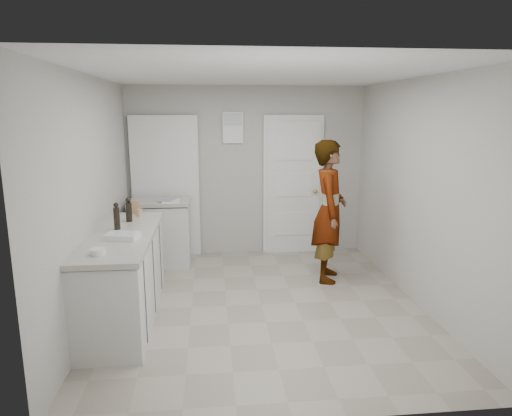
{
  "coord_description": "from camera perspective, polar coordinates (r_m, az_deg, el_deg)",
  "views": [
    {
      "loc": [
        -0.54,
        -4.77,
        2.13
      ],
      "look_at": [
        -0.02,
        0.4,
        1.03
      ],
      "focal_mm": 32.0,
      "sensor_mm": 36.0,
      "label": 1
    }
  ],
  "objects": [
    {
      "name": "cake_mix_box",
      "position": [
        5.65,
        -14.83,
        0.1
      ],
      "size": [
        0.1,
        0.05,
        0.16
      ],
      "primitive_type": "cube",
      "rotation": [
        0.0,
        0.0,
        -0.03
      ],
      "color": "#9A724D",
      "rests_on": "main_counter"
    },
    {
      "name": "papers",
      "position": [
        6.34,
        -10.57,
        0.86
      ],
      "size": [
        0.25,
        0.31,
        0.01
      ],
      "primitive_type": "cube",
      "rotation": [
        0.0,
        0.0,
        0.03
      ],
      "color": "white",
      "rests_on": "side_counter"
    },
    {
      "name": "room_shell",
      "position": [
        6.82,
        -2.61,
        2.63
      ],
      "size": [
        4.0,
        4.0,
        4.0
      ],
      "color": "#A8A59E",
      "rests_on": "ground"
    },
    {
      "name": "oil_cruet_b",
      "position": [
        4.94,
        -17.02,
        -1.03
      ],
      "size": [
        0.06,
        0.06,
        0.29
      ],
      "color": "black",
      "rests_on": "main_counter"
    },
    {
      "name": "spice_jar",
      "position": [
        5.51,
        -14.36,
        -0.57
      ],
      "size": [
        0.06,
        0.06,
        0.09
      ],
      "primitive_type": "cylinder",
      "color": "tan",
      "rests_on": "main_counter"
    },
    {
      "name": "side_counter",
      "position": [
        6.58,
        -11.77,
        -3.27
      ],
      "size": [
        0.84,
        0.61,
        0.93
      ],
      "color": "silver",
      "rests_on": "ground"
    },
    {
      "name": "egg_bowl",
      "position": [
        4.16,
        -19.13,
        -5.18
      ],
      "size": [
        0.13,
        0.13,
        0.05
      ],
      "color": "silver",
      "rests_on": "main_counter"
    },
    {
      "name": "person",
      "position": [
        5.82,
        9.14,
        -0.41
      ],
      "size": [
        0.58,
        0.74,
        1.79
      ],
      "primitive_type": "imported",
      "rotation": [
        0.0,
        0.0,
        1.32
      ],
      "color": "silver",
      "rests_on": "ground"
    },
    {
      "name": "main_counter",
      "position": [
        4.96,
        -16.15,
        -8.6
      ],
      "size": [
        0.64,
        1.96,
        0.93
      ],
      "color": "silver",
      "rests_on": "ground"
    },
    {
      "name": "ground",
      "position": [
        5.25,
        0.66,
        -11.96
      ],
      "size": [
        4.0,
        4.0,
        0.0
      ],
      "primitive_type": "plane",
      "color": "gray",
      "rests_on": "ground"
    },
    {
      "name": "baking_dish",
      "position": [
        4.59,
        -16.36,
        -3.41
      ],
      "size": [
        0.34,
        0.27,
        0.05
      ],
      "rotation": [
        0.0,
        0.0,
        -0.2
      ],
      "color": "silver",
      "rests_on": "main_counter"
    },
    {
      "name": "oil_cruet_a",
      "position": [
        5.26,
        -15.62,
        -0.26
      ],
      "size": [
        0.07,
        0.07,
        0.27
      ],
      "color": "black",
      "rests_on": "main_counter"
    }
  ]
}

